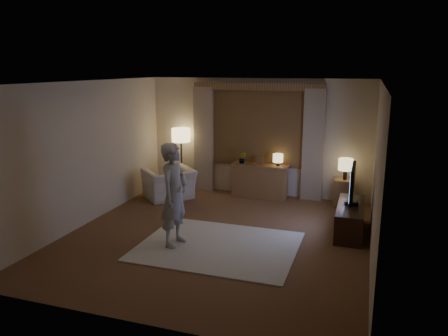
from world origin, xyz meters
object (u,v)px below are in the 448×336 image
at_px(tv_stand, 350,219).
at_px(person, 174,195).
at_px(sideboard, 260,182).
at_px(side_table, 344,192).
at_px(armchair, 169,184).

distance_m(tv_stand, person, 3.11).
xyz_separation_m(sideboard, person, (-0.64, -3.08, 0.50)).
bearing_deg(side_table, sideboard, 178.43).
bearing_deg(sideboard, armchair, -158.03).
bearing_deg(tv_stand, armchair, 167.64).
height_order(armchair, tv_stand, armchair).
bearing_deg(person, sideboard, -6.52).
bearing_deg(side_table, tv_stand, -82.64).
height_order(sideboard, side_table, sideboard).
bearing_deg(person, tv_stand, -55.72).
bearing_deg(armchair, side_table, 143.47).
relative_size(sideboard, armchair, 1.19).
xyz_separation_m(armchair, tv_stand, (3.88, -0.85, -0.08)).
distance_m(sideboard, person, 3.18).
distance_m(side_table, person, 3.95).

